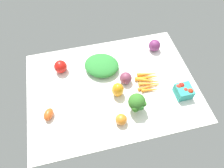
% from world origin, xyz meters
% --- Properties ---
extents(tablecloth, '(1.04, 0.76, 0.02)m').
position_xyz_m(tablecloth, '(0.00, 0.00, 0.01)').
color(tablecloth, white).
rests_on(tablecloth, ground).
extents(red_onion_center, '(0.08, 0.08, 0.08)m').
position_xyz_m(red_onion_center, '(-0.09, -0.01, 0.06)').
color(red_onion_center, brown).
rests_on(red_onion_center, tablecloth).
extents(bell_pepper_red, '(0.09, 0.09, 0.08)m').
position_xyz_m(bell_pepper_red, '(0.29, -0.19, 0.06)').
color(bell_pepper_red, red).
rests_on(bell_pepper_red, tablecloth).
extents(roma_tomato, '(0.08, 0.09, 0.05)m').
position_xyz_m(roma_tomato, '(0.39, 0.12, 0.04)').
color(roma_tomato, '#D3531D').
rests_on(roma_tomato, tablecloth).
extents(leafy_greens_clump, '(0.29, 0.28, 0.07)m').
position_xyz_m(leafy_greens_clump, '(0.03, -0.15, 0.05)').
color(leafy_greens_clump, '#2C7E32').
rests_on(leafy_greens_clump, tablecloth).
extents(broccoli_head, '(0.10, 0.10, 0.13)m').
position_xyz_m(broccoli_head, '(-0.10, 0.19, 0.10)').
color(broccoli_head, '#95C67E').
rests_on(broccoli_head, tablecloth).
extents(red_onion_near_basket, '(0.08, 0.08, 0.08)m').
position_xyz_m(red_onion_near_basket, '(-0.36, -0.23, 0.06)').
color(red_onion_near_basket, '#6E295C').
rests_on(red_onion_near_basket, tablecloth).
extents(carrot_bunch, '(0.18, 0.16, 0.03)m').
position_xyz_m(carrot_bunch, '(-0.23, 0.03, 0.03)').
color(carrot_bunch, orange).
rests_on(carrot_bunch, tablecloth).
extents(berry_basket, '(0.09, 0.09, 0.08)m').
position_xyz_m(berry_basket, '(-0.40, 0.16, 0.06)').
color(berry_basket, teal).
rests_on(berry_basket, tablecloth).
extents(heirloom_tomato_orange, '(0.06, 0.06, 0.06)m').
position_xyz_m(heirloom_tomato_orange, '(0.01, 0.25, 0.05)').
color(heirloom_tomato_orange, orange).
rests_on(heirloom_tomato_orange, tablecloth).
extents(bell_pepper_orange, '(0.10, 0.10, 0.10)m').
position_xyz_m(bell_pepper_orange, '(-0.02, 0.07, 0.07)').
color(bell_pepper_orange, orange).
rests_on(bell_pepper_orange, tablecloth).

